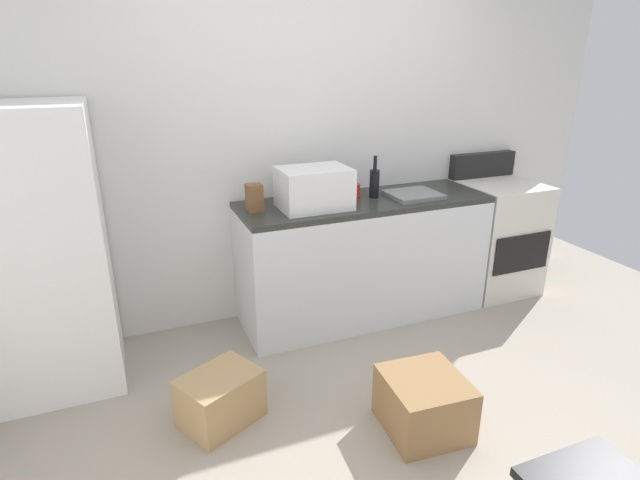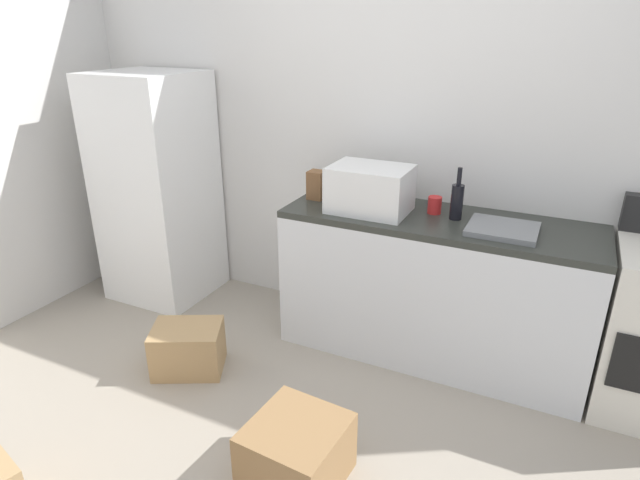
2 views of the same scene
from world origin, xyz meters
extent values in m
plane|color=#9E9384|center=(0.00, 0.00, 0.00)|extent=(6.00, 6.00, 0.00)
cube|color=silver|center=(0.00, 1.55, 1.30)|extent=(5.00, 0.10, 2.60)
cube|color=silver|center=(0.30, 1.20, 0.43)|extent=(1.80, 0.60, 0.86)
cube|color=#2D302B|center=(0.30, 1.20, 0.88)|extent=(1.80, 0.60, 0.04)
cube|color=white|center=(-1.75, 1.15, 0.82)|extent=(0.68, 0.66, 1.64)
cube|color=white|center=(-0.11, 1.14, 1.04)|extent=(0.46, 0.34, 0.27)
cube|color=slate|center=(0.66, 1.13, 0.92)|extent=(0.36, 0.32, 0.03)
cylinder|color=black|center=(0.39, 1.22, 1.00)|extent=(0.07, 0.07, 0.20)
cylinder|color=black|center=(0.39, 1.22, 1.15)|extent=(0.03, 0.03, 0.10)
cylinder|color=red|center=(0.25, 1.27, 0.95)|extent=(0.08, 0.08, 0.10)
cube|color=brown|center=(-0.49, 1.22, 0.99)|extent=(0.10, 0.10, 0.18)
cube|color=tan|center=(-0.94, 0.39, 0.14)|extent=(0.49, 0.44, 0.28)
cube|color=olive|center=(0.03, -0.07, 0.15)|extent=(0.43, 0.45, 0.30)
camera|label=1|loc=(-1.30, -1.89, 1.88)|focal=28.55mm
camera|label=2|loc=(0.91, -1.66, 1.94)|focal=29.62mm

